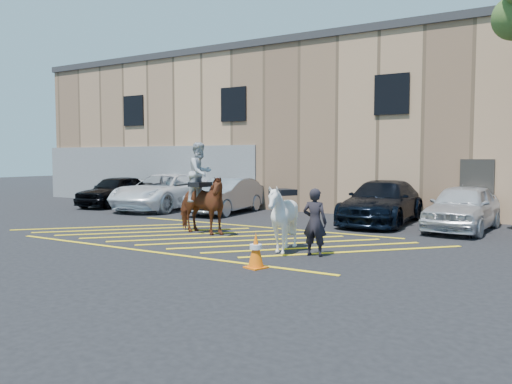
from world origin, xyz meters
The scene contains 12 objects.
ground centered at (0.00, 0.00, 0.00)m, with size 90.00×90.00×0.00m, color black.
car_black_suv centered at (-9.11, 4.83, 0.71)m, with size 1.68×4.18×1.42m, color black.
car_white_pickup centered at (-6.29, 4.95, 0.77)m, with size 2.55×5.53×1.54m, color white.
car_silver_sedan centered at (-3.11, 5.04, 0.71)m, with size 1.50×4.29×1.41m, color gray.
car_blue_suv centered at (3.23, 5.18, 0.73)m, with size 2.04×5.02×1.46m, color black.
car_white_suv centered at (5.87, 4.75, 0.72)m, with size 1.70×4.22×1.44m, color silver.
handler centered at (3.55, -1.26, 0.78)m, with size 0.57×0.37×1.56m, color black.
warehouse centered at (-0.01, 11.99, 3.65)m, with size 32.42×10.20×7.30m.
hatching_zone centered at (0.00, -0.30, 0.01)m, with size 12.60×5.12×0.01m.
mounted_bay centered at (-0.71, 0.08, 1.09)m, with size 2.15×1.19×2.70m.
saddled_white centered at (2.72, -1.25, 0.82)m, with size 1.88×1.93×1.62m.
traffic_cone centered at (3.02, -3.03, 0.37)m, with size 0.48×0.48×0.73m.
Camera 1 is at (8.13, -11.72, 2.27)m, focal length 35.00 mm.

